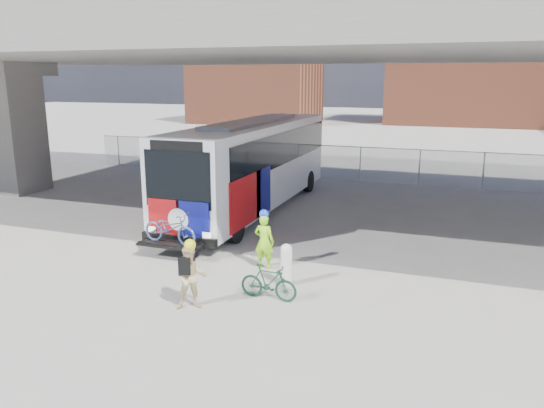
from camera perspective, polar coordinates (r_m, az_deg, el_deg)
The scene contains 9 objects.
ground at distance 17.29m, azimuth -1.52°, elevation -4.52°, with size 160.00×160.00×0.00m, color #9E9991.
bus at distance 21.60m, azimuth -2.10°, elevation 4.86°, with size 2.67×12.98×3.69m.
overpass at distance 20.25m, azimuth 2.71°, elevation 16.87°, with size 40.00×16.00×7.95m.
chainlink_fence at distance 28.22m, azimuth 7.50°, elevation 5.39°, with size 30.00×0.06×30.00m.
brick_buildings at distance 63.69m, azimuth 16.17°, elevation 13.04°, with size 54.00×22.00×12.00m.
bollard at distance 13.91m, azimuth 1.54°, elevation -6.40°, with size 0.30×0.30×1.15m.
cyclist_hivis at distance 15.10m, azimuth -0.85°, elevation -3.88°, with size 0.58×0.38×1.74m.
cyclist_tan at distance 12.64m, azimuth -8.70°, elevation -7.70°, with size 0.95×0.88×1.72m.
bike_parked at distance 13.13m, azimuth -0.37°, elevation -8.42°, with size 0.42×1.48×0.89m, color #143F26.
Camera 1 is at (6.08, -15.27, 5.35)m, focal length 35.00 mm.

